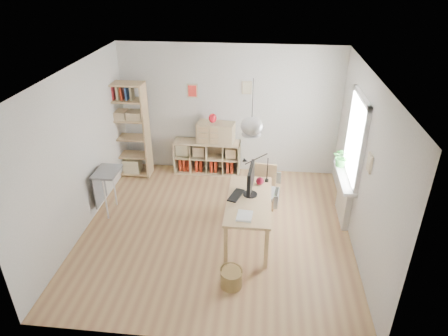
# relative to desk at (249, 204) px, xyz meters

# --- Properties ---
(ground) EXTENTS (4.50, 4.50, 0.00)m
(ground) POSITION_rel_desk_xyz_m (-0.55, 0.15, -0.66)
(ground) COLOR tan
(ground) RESTS_ON ground
(room_shell) EXTENTS (4.50, 4.50, 4.50)m
(room_shell) POSITION_rel_desk_xyz_m (-0.00, 0.00, 1.34)
(room_shell) COLOR silver
(room_shell) RESTS_ON ground
(window_unit) EXTENTS (0.07, 1.16, 1.46)m
(window_unit) POSITION_rel_desk_xyz_m (1.68, 0.75, 0.89)
(window_unit) COLOR white
(window_unit) RESTS_ON ground
(radiator) EXTENTS (0.10, 0.80, 0.80)m
(radiator) POSITION_rel_desk_xyz_m (1.64, 0.75, -0.26)
(radiator) COLOR white
(radiator) RESTS_ON ground
(windowsill) EXTENTS (0.22, 1.20, 0.06)m
(windowsill) POSITION_rel_desk_xyz_m (1.59, 0.75, 0.17)
(windowsill) COLOR white
(windowsill) RESTS_ON radiator
(desk) EXTENTS (0.70, 1.50, 0.75)m
(desk) POSITION_rel_desk_xyz_m (0.00, 0.00, 0.00)
(desk) COLOR tan
(desk) RESTS_ON ground
(cube_shelf) EXTENTS (1.40, 0.38, 0.72)m
(cube_shelf) POSITION_rel_desk_xyz_m (-1.02, 2.23, -0.36)
(cube_shelf) COLOR #D5B48C
(cube_shelf) RESTS_ON ground
(tall_bookshelf) EXTENTS (0.80, 0.38, 2.00)m
(tall_bookshelf) POSITION_rel_desk_xyz_m (-2.59, 1.95, 0.43)
(tall_bookshelf) COLOR tan
(tall_bookshelf) RESTS_ON ground
(side_table) EXTENTS (0.40, 0.55, 0.85)m
(side_table) POSITION_rel_desk_xyz_m (-2.59, 0.50, 0.01)
(side_table) COLOR gray
(side_table) RESTS_ON ground
(chair) EXTENTS (0.52, 0.52, 0.96)m
(chair) POSITION_rel_desk_xyz_m (0.19, 0.71, -0.11)
(chair) COLOR gray
(chair) RESTS_ON ground
(wicker_basket) EXTENTS (0.31, 0.31, 0.43)m
(wicker_basket) POSITION_rel_desk_xyz_m (-0.18, -1.13, -0.52)
(wicker_basket) COLOR olive
(wicker_basket) RESTS_ON ground
(storage_chest) EXTENTS (0.58, 0.64, 0.55)m
(storage_chest) POSITION_rel_desk_xyz_m (0.27, 1.15, -0.48)
(storage_chest) COLOR beige
(storage_chest) RESTS_ON ground
(monitor) EXTENTS (0.23, 0.58, 0.50)m
(monitor) POSITION_rel_desk_xyz_m (0.01, 0.14, 0.38)
(monitor) COLOR black
(monitor) RESTS_ON desk
(keyboard) EXTENTS (0.27, 0.43, 0.02)m
(keyboard) POSITION_rel_desk_xyz_m (-0.22, 0.08, 0.10)
(keyboard) COLOR black
(keyboard) RESTS_ON desk
(task_lamp) EXTENTS (0.45, 0.17, 0.48)m
(task_lamp) POSITION_rel_desk_xyz_m (0.05, 0.54, 0.42)
(task_lamp) COLOR black
(task_lamp) RESTS_ON desk
(yarn_ball) EXTENTS (0.13, 0.13, 0.13)m
(yarn_ball) POSITION_rel_desk_xyz_m (0.15, 0.48, 0.16)
(yarn_ball) COLOR #500A1A
(yarn_ball) RESTS_ON desk
(paper_tray) EXTENTS (0.24, 0.30, 0.03)m
(paper_tray) POSITION_rel_desk_xyz_m (-0.04, -0.48, 0.11)
(paper_tray) COLOR white
(paper_tray) RESTS_ON desk
(drawer_chest) EXTENTS (0.80, 0.44, 0.43)m
(drawer_chest) POSITION_rel_desk_xyz_m (-0.81, 2.19, 0.28)
(drawer_chest) COLOR #D5B48C
(drawer_chest) RESTS_ON cube_shelf
(red_vase) EXTENTS (0.16, 0.16, 0.20)m
(red_vase) POSITION_rel_desk_xyz_m (-0.87, 2.19, 0.59)
(red_vase) COLOR maroon
(red_vase) RESTS_ON drawer_chest
(potted_plant) EXTENTS (0.35, 0.31, 0.35)m
(potted_plant) POSITION_rel_desk_xyz_m (1.57, 1.10, 0.38)
(potted_plant) COLOR #2A712B
(potted_plant) RESTS_ON windowsill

